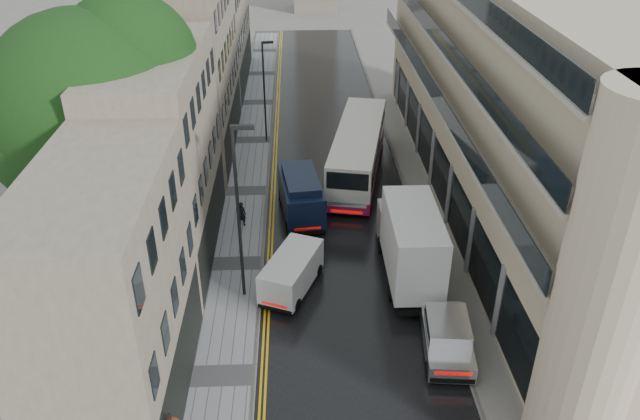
{
  "coord_description": "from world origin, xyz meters",
  "views": [
    {
      "loc": [
        -2.55,
        -8.6,
        19.35
      ],
      "look_at": [
        -1.46,
        18.0,
        4.02
      ],
      "focal_mm": 35.0,
      "sensor_mm": 36.0,
      "label": 1
    }
  ],
  "objects_px": {
    "white_lorry": "(393,264)",
    "lamp_post_near": "(239,216)",
    "pedestrian": "(242,214)",
    "tree_near": "(94,143)",
    "cream_bus": "(332,173)",
    "navy_van": "(288,211)",
    "silver_hatchback": "(430,360)",
    "lamp_post_far": "(264,93)",
    "tree_far": "(153,75)",
    "white_van": "(264,286)"
  },
  "relations": [
    {
      "from": "white_lorry",
      "to": "lamp_post_near",
      "type": "bearing_deg",
      "value": 176.06
    },
    {
      "from": "tree_near",
      "to": "pedestrian",
      "type": "xyz_separation_m",
      "value": [
        6.63,
        3.18,
        -6.06
      ]
    },
    {
      "from": "white_lorry",
      "to": "lamp_post_near",
      "type": "relative_size",
      "value": 0.9
    },
    {
      "from": "silver_hatchback",
      "to": "lamp_post_far",
      "type": "distance_m",
      "value": 26.29
    },
    {
      "from": "cream_bus",
      "to": "white_van",
      "type": "height_order",
      "value": "cream_bus"
    },
    {
      "from": "tree_far",
      "to": "pedestrian",
      "type": "xyz_separation_m",
      "value": [
        6.33,
        -9.82,
        -5.34
      ]
    },
    {
      "from": "silver_hatchback",
      "to": "navy_van",
      "type": "bearing_deg",
      "value": 122.56
    },
    {
      "from": "tree_far",
      "to": "silver_hatchback",
      "type": "xyz_separation_m",
      "value": [
        15.05,
        -22.33,
        -5.37
      ]
    },
    {
      "from": "white_lorry",
      "to": "lamp_post_far",
      "type": "distance_m",
      "value": 20.91
    },
    {
      "from": "white_lorry",
      "to": "lamp_post_far",
      "type": "xyz_separation_m",
      "value": [
        -6.8,
        19.69,
        1.76
      ]
    },
    {
      "from": "cream_bus",
      "to": "tree_far",
      "type": "bearing_deg",
      "value": 163.39
    },
    {
      "from": "white_van",
      "to": "lamp_post_far",
      "type": "distance_m",
      "value": 19.95
    },
    {
      "from": "navy_van",
      "to": "lamp_post_near",
      "type": "relative_size",
      "value": 0.62
    },
    {
      "from": "cream_bus",
      "to": "lamp_post_near",
      "type": "distance_m",
      "value": 11.73
    },
    {
      "from": "silver_hatchback",
      "to": "lamp_post_far",
      "type": "bearing_deg",
      "value": 112.8
    },
    {
      "from": "cream_bus",
      "to": "pedestrian",
      "type": "xyz_separation_m",
      "value": [
        -5.53,
        -3.51,
        -0.8
      ]
    },
    {
      "from": "silver_hatchback",
      "to": "navy_van",
      "type": "height_order",
      "value": "navy_van"
    },
    {
      "from": "white_lorry",
      "to": "white_van",
      "type": "bearing_deg",
      "value": -179.19
    },
    {
      "from": "lamp_post_near",
      "to": "white_lorry",
      "type": "bearing_deg",
      "value": -2.47
    },
    {
      "from": "cream_bus",
      "to": "white_van",
      "type": "relative_size",
      "value": 2.82
    },
    {
      "from": "tree_far",
      "to": "white_lorry",
      "type": "relative_size",
      "value": 1.54
    },
    {
      "from": "tree_near",
      "to": "white_van",
      "type": "height_order",
      "value": "tree_near"
    },
    {
      "from": "tree_near",
      "to": "lamp_post_far",
      "type": "xyz_separation_m",
      "value": [
        7.65,
        15.63,
        -3.05
      ]
    },
    {
      "from": "tree_far",
      "to": "silver_hatchback",
      "type": "distance_m",
      "value": 27.45
    },
    {
      "from": "tree_near",
      "to": "pedestrian",
      "type": "height_order",
      "value": "tree_near"
    },
    {
      "from": "tree_near",
      "to": "lamp_post_far",
      "type": "distance_m",
      "value": 17.66
    },
    {
      "from": "white_lorry",
      "to": "lamp_post_near",
      "type": "distance_m",
      "value": 7.71
    },
    {
      "from": "cream_bus",
      "to": "pedestrian",
      "type": "bearing_deg",
      "value": -136.19
    },
    {
      "from": "tree_far",
      "to": "tree_near",
      "type": "bearing_deg",
      "value": -91.32
    },
    {
      "from": "cream_bus",
      "to": "navy_van",
      "type": "relative_size",
      "value": 2.2
    },
    {
      "from": "pedestrian",
      "to": "lamp_post_far",
      "type": "relative_size",
      "value": 0.2
    },
    {
      "from": "navy_van",
      "to": "white_lorry",
      "type": "bearing_deg",
      "value": -59.27
    },
    {
      "from": "tree_far",
      "to": "lamp_post_far",
      "type": "bearing_deg",
      "value": 19.66
    },
    {
      "from": "silver_hatchback",
      "to": "navy_van",
      "type": "xyz_separation_m",
      "value": [
        -5.99,
        11.8,
        0.57
      ]
    },
    {
      "from": "tree_near",
      "to": "tree_far",
      "type": "xyz_separation_m",
      "value": [
        0.3,
        13.0,
        -0.72
      ]
    },
    {
      "from": "white_lorry",
      "to": "cream_bus",
      "type": "bearing_deg",
      "value": 102.5
    },
    {
      "from": "tree_far",
      "to": "lamp_post_near",
      "type": "bearing_deg",
      "value": -67.37
    },
    {
      "from": "cream_bus",
      "to": "lamp_post_near",
      "type": "relative_size",
      "value": 1.36
    },
    {
      "from": "tree_far",
      "to": "white_van",
      "type": "xyz_separation_m",
      "value": [
        7.9,
        -17.1,
        -5.23
      ]
    },
    {
      "from": "tree_near",
      "to": "silver_hatchback",
      "type": "xyz_separation_m",
      "value": [
        15.35,
        -9.33,
        -6.08
      ]
    },
    {
      "from": "lamp_post_far",
      "to": "lamp_post_near",
      "type": "bearing_deg",
      "value": -100.54
    },
    {
      "from": "tree_far",
      "to": "navy_van",
      "type": "distance_m",
      "value": 14.69
    },
    {
      "from": "white_lorry",
      "to": "pedestrian",
      "type": "distance_m",
      "value": 10.74
    },
    {
      "from": "lamp_post_far",
      "to": "pedestrian",
      "type": "bearing_deg",
      "value": -103.82
    },
    {
      "from": "navy_van",
      "to": "lamp_post_far",
      "type": "height_order",
      "value": "lamp_post_far"
    },
    {
      "from": "pedestrian",
      "to": "navy_van",
      "type": "bearing_deg",
      "value": -175.3
    },
    {
      "from": "navy_van",
      "to": "pedestrian",
      "type": "height_order",
      "value": "navy_van"
    },
    {
      "from": "white_lorry",
      "to": "lamp_post_far",
      "type": "relative_size",
      "value": 1.07
    },
    {
      "from": "white_lorry",
      "to": "navy_van",
      "type": "xyz_separation_m",
      "value": [
        -5.09,
        6.54,
        -0.71
      ]
    },
    {
      "from": "tree_far",
      "to": "silver_hatchback",
      "type": "bearing_deg",
      "value": -56.02
    }
  ]
}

